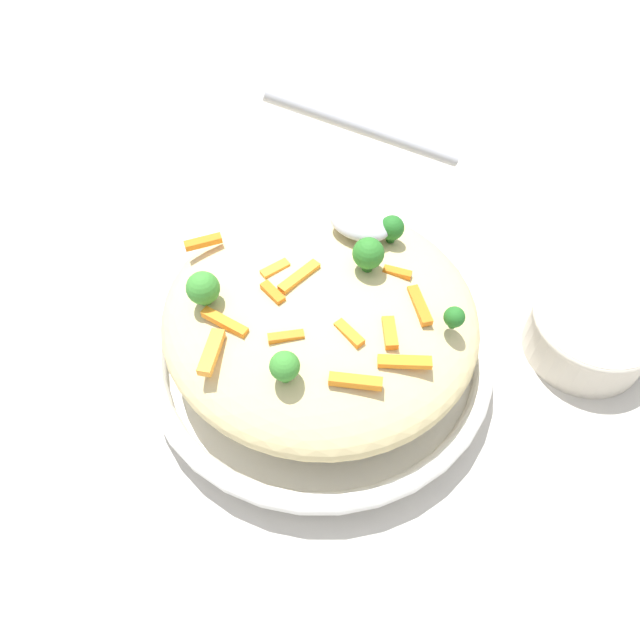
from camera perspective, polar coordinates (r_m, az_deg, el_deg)
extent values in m
plane|color=beige|center=(0.59, 0.00, -4.09)|extent=(2.40, 2.40, 0.00)
cylinder|color=white|center=(0.58, 0.00, -3.48)|extent=(0.30, 0.30, 0.02)
torus|color=white|center=(0.56, 0.00, -2.32)|extent=(0.32, 0.32, 0.02)
torus|color=black|center=(0.56, 0.00, -2.11)|extent=(0.32, 0.32, 0.00)
ellipsoid|color=#DBC689|center=(0.52, 0.00, 0.47)|extent=(0.28, 0.27, 0.08)
cube|color=orange|center=(0.51, -4.36, 4.78)|extent=(0.02, 0.03, 0.01)
cube|color=orange|center=(0.47, 2.80, -1.31)|extent=(0.03, 0.02, 0.01)
cube|color=orange|center=(0.47, -10.33, -3.03)|extent=(0.02, 0.04, 0.01)
cube|color=orange|center=(0.47, -3.54, -1.49)|extent=(0.03, 0.02, 0.01)
cube|color=orange|center=(0.51, 7.38, 4.53)|extent=(0.03, 0.01, 0.01)
cube|color=orange|center=(0.55, -10.83, 7.63)|extent=(0.03, 0.03, 0.01)
cube|color=orange|center=(0.46, 8.08, -3.97)|extent=(0.04, 0.03, 0.01)
cube|color=orange|center=(0.55, 4.26, 9.35)|extent=(0.03, 0.03, 0.01)
cube|color=orange|center=(0.48, -9.08, -0.22)|extent=(0.04, 0.01, 0.01)
cube|color=orange|center=(0.49, -4.53, 2.57)|extent=(0.03, 0.02, 0.01)
cube|color=orange|center=(0.49, 9.49, 1.39)|extent=(0.03, 0.04, 0.01)
cube|color=orange|center=(0.44, 3.40, -5.85)|extent=(0.04, 0.02, 0.01)
cube|color=orange|center=(0.50, -2.20, 3.81)|extent=(0.02, 0.04, 0.01)
cube|color=orange|center=(0.47, 6.67, -1.21)|extent=(0.02, 0.03, 0.01)
cylinder|color=#377928|center=(0.45, -3.31, -5.29)|extent=(0.01, 0.01, 0.01)
sphere|color=#3D8E33|center=(0.44, -3.39, -4.41)|extent=(0.02, 0.02, 0.02)
cylinder|color=#205B1C|center=(0.54, 6.76, 7.85)|extent=(0.01, 0.01, 0.01)
sphere|color=#236B23|center=(0.53, 6.88, 8.73)|extent=(0.02, 0.02, 0.02)
cylinder|color=#377928|center=(0.50, -10.87, 2.02)|extent=(0.01, 0.01, 0.01)
sphere|color=#3D8E33|center=(0.49, -11.11, 3.01)|extent=(0.03, 0.03, 0.03)
cylinder|color=#205B1C|center=(0.49, 12.52, -0.35)|extent=(0.01, 0.01, 0.01)
sphere|color=#236B23|center=(0.48, 12.70, 0.28)|extent=(0.02, 0.02, 0.02)
cylinder|color=#296820|center=(0.51, 4.53, 5.19)|extent=(0.01, 0.01, 0.01)
sphere|color=#2D7A28|center=(0.50, 4.64, 6.36)|extent=(0.03, 0.03, 0.03)
ellipsoid|color=#B7B7BC|center=(0.53, 3.99, 9.18)|extent=(0.06, 0.04, 0.02)
cylinder|color=#B7B7BC|center=(0.58, 4.24, 17.72)|extent=(0.17, 0.09, 0.08)
cylinder|color=beige|center=(0.63, 24.32, -1.19)|extent=(0.11, 0.11, 0.05)
torus|color=beige|center=(0.61, 24.98, -0.01)|extent=(0.12, 0.12, 0.01)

